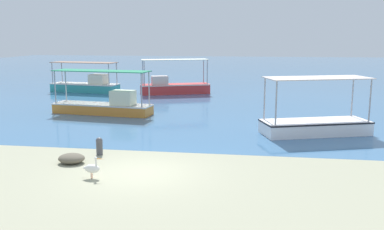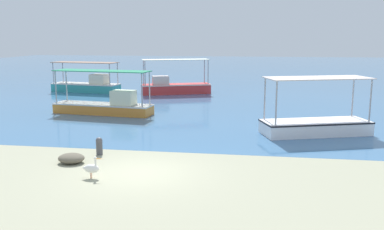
{
  "view_description": "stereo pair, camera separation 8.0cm",
  "coord_description": "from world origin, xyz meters",
  "px_view_note": "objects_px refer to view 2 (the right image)",
  "views": [
    {
      "loc": [
        4.18,
        -14.72,
        4.99
      ],
      "look_at": [
        1.2,
        4.82,
        1.34
      ],
      "focal_mm": 40.0,
      "sensor_mm": 36.0,
      "label": 1
    },
    {
      "loc": [
        4.26,
        -14.71,
        4.99
      ],
      "look_at": [
        1.2,
        4.82,
        1.34
      ],
      "focal_mm": 40.0,
      "sensor_mm": 36.0,
      "label": 2
    }
  ],
  "objects_px": {
    "mooring_bollard": "(99,145)",
    "net_pile": "(71,158)",
    "fishing_boat_outer": "(106,104)",
    "fishing_boat_near_right": "(174,86)",
    "fishing_boat_far_left": "(315,124)",
    "fishing_boat_far_right": "(88,85)",
    "pelican": "(92,168)"
  },
  "relations": [
    {
      "from": "fishing_boat_far_right",
      "to": "fishing_boat_near_right",
      "type": "bearing_deg",
      "value": 0.6
    },
    {
      "from": "mooring_bollard",
      "to": "fishing_boat_near_right",
      "type": "bearing_deg",
      "value": 92.02
    },
    {
      "from": "mooring_bollard",
      "to": "net_pile",
      "type": "relative_size",
      "value": 0.71
    },
    {
      "from": "fishing_boat_far_right",
      "to": "mooring_bollard",
      "type": "relative_size",
      "value": 8.47
    },
    {
      "from": "fishing_boat_far_left",
      "to": "fishing_boat_outer",
      "type": "distance_m",
      "value": 13.31
    },
    {
      "from": "fishing_boat_outer",
      "to": "pelican",
      "type": "xyz_separation_m",
      "value": [
        3.98,
        -12.34,
        -0.25
      ]
    },
    {
      "from": "fishing_boat_outer",
      "to": "pelican",
      "type": "bearing_deg",
      "value": -72.11
    },
    {
      "from": "fishing_boat_far_right",
      "to": "pelican",
      "type": "distance_m",
      "value": 24.71
    },
    {
      "from": "fishing_boat_far_right",
      "to": "net_pile",
      "type": "bearing_deg",
      "value": -69.22
    },
    {
      "from": "fishing_boat_far_left",
      "to": "pelican",
      "type": "bearing_deg",
      "value": -136.04
    },
    {
      "from": "fishing_boat_far_left",
      "to": "mooring_bollard",
      "type": "relative_size",
      "value": 7.71
    },
    {
      "from": "fishing_boat_far_left",
      "to": "pelican",
      "type": "xyz_separation_m",
      "value": [
        -8.73,
        -8.42,
        -0.17
      ]
    },
    {
      "from": "fishing_boat_outer",
      "to": "net_pile",
      "type": "bearing_deg",
      "value": -77.05
    },
    {
      "from": "fishing_boat_near_right",
      "to": "mooring_bollard",
      "type": "relative_size",
      "value": 8.26
    },
    {
      "from": "pelican",
      "to": "mooring_bollard",
      "type": "xyz_separation_m",
      "value": [
        -0.86,
        2.98,
        0.03
      ]
    },
    {
      "from": "pelican",
      "to": "net_pile",
      "type": "relative_size",
      "value": 0.76
    },
    {
      "from": "fishing_boat_far_left",
      "to": "net_pile",
      "type": "relative_size",
      "value": 5.51
    },
    {
      "from": "mooring_bollard",
      "to": "net_pile",
      "type": "xyz_separation_m",
      "value": [
        -0.66,
        -1.35,
        -0.21
      ]
    },
    {
      "from": "fishing_boat_far_left",
      "to": "net_pile",
      "type": "height_order",
      "value": "fishing_boat_far_left"
    },
    {
      "from": "fishing_boat_far_left",
      "to": "fishing_boat_near_right",
      "type": "xyz_separation_m",
      "value": [
        -10.3,
        14.45,
        0.11
      ]
    },
    {
      "from": "net_pile",
      "to": "mooring_bollard",
      "type": "bearing_deg",
      "value": 64.02
    },
    {
      "from": "fishing_boat_far_left",
      "to": "net_pile",
      "type": "xyz_separation_m",
      "value": [
        -10.25,
        -6.78,
        -0.35
      ]
    },
    {
      "from": "fishing_boat_far_left",
      "to": "mooring_bollard",
      "type": "xyz_separation_m",
      "value": [
        -9.6,
        -5.44,
        -0.15
      ]
    },
    {
      "from": "fishing_boat_near_right",
      "to": "fishing_boat_far_right",
      "type": "height_order",
      "value": "fishing_boat_near_right"
    },
    {
      "from": "pelican",
      "to": "fishing_boat_near_right",
      "type": "bearing_deg",
      "value": 93.92
    },
    {
      "from": "fishing_boat_near_right",
      "to": "net_pile",
      "type": "height_order",
      "value": "fishing_boat_near_right"
    },
    {
      "from": "fishing_boat_outer",
      "to": "mooring_bollard",
      "type": "relative_size",
      "value": 8.88
    },
    {
      "from": "mooring_bollard",
      "to": "fishing_boat_far_right",
      "type": "bearing_deg",
      "value": 113.68
    },
    {
      "from": "fishing_boat_outer",
      "to": "fishing_boat_near_right",
      "type": "xyz_separation_m",
      "value": [
        2.42,
        10.53,
        0.04
      ]
    },
    {
      "from": "pelican",
      "to": "mooring_bollard",
      "type": "relative_size",
      "value": 1.06
    },
    {
      "from": "mooring_bollard",
      "to": "pelican",
      "type": "bearing_deg",
      "value": -73.85
    },
    {
      "from": "fishing_boat_far_left",
      "to": "fishing_boat_far_right",
      "type": "distance_m",
      "value": 23.25
    }
  ]
}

